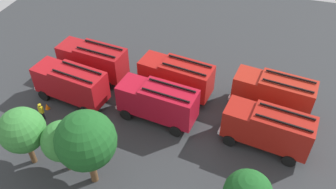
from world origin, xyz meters
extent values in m
plane|color=#2D3033|center=(0.00, 0.00, 0.00)|extent=(54.93, 54.93, 0.00)
cube|color=#A72215|center=(-6.82, -2.60, 2.10)|extent=(2.52, 2.78, 2.60)
cube|color=#8C9EAD|center=(-5.78, -2.74, 2.41)|extent=(0.37, 2.12, 1.46)
cube|color=#A72215|center=(-10.29, -2.12, 2.25)|extent=(5.10, 3.13, 2.90)
cube|color=black|center=(-10.20, -1.44, 3.82)|extent=(4.30, 0.71, 0.12)
cube|color=black|center=(-10.39, -2.80, 3.82)|extent=(4.30, 0.71, 0.12)
cube|color=silver|center=(-5.64, -2.76, 0.95)|extent=(0.52, 2.38, 0.28)
cylinder|color=black|center=(-6.46, -1.44, 0.55)|extent=(1.14, 0.50, 1.10)
cylinder|color=black|center=(-6.79, -3.81, 0.55)|extent=(1.14, 0.50, 1.10)
cylinder|color=black|center=(-11.32, -0.77, 0.55)|extent=(1.14, 0.50, 1.10)
cylinder|color=black|center=(-11.64, -3.15, 0.55)|extent=(1.14, 0.50, 1.10)
cube|color=#A71713|center=(2.19, -2.30, 2.10)|extent=(2.56, 2.81, 2.60)
cube|color=#8C9EAD|center=(3.22, -2.46, 2.41)|extent=(0.41, 2.11, 1.46)
cube|color=#A71713|center=(-1.27, -1.76, 2.25)|extent=(5.13, 3.21, 2.90)
cube|color=black|center=(-1.16, -1.08, 3.82)|extent=(4.29, 0.79, 0.12)
cube|color=black|center=(-1.38, -2.44, 3.82)|extent=(4.29, 0.79, 0.12)
cube|color=silver|center=(3.37, -2.49, 0.95)|extent=(0.57, 2.38, 0.28)
cylinder|color=black|center=(2.57, -1.14, 0.55)|extent=(1.14, 0.52, 1.10)
cylinder|color=black|center=(2.20, -3.52, 0.55)|extent=(1.14, 0.52, 1.10)
cylinder|color=black|center=(-2.27, -0.38, 0.55)|extent=(1.14, 0.52, 1.10)
cylinder|color=black|center=(-2.64, -2.76, 0.55)|extent=(1.14, 0.52, 1.10)
cube|color=maroon|center=(11.00, -2.31, 2.10)|extent=(2.49, 2.75, 2.60)
cube|color=#8C9EAD|center=(12.05, -2.44, 2.41)|extent=(0.34, 2.12, 1.46)
cube|color=maroon|center=(7.53, -1.89, 2.25)|extent=(5.07, 3.06, 2.90)
cube|color=black|center=(7.61, -1.21, 3.82)|extent=(4.30, 0.64, 0.12)
cube|color=black|center=(7.45, -2.57, 3.82)|extent=(4.30, 0.64, 0.12)
cube|color=silver|center=(12.19, -2.46, 0.95)|extent=(0.49, 2.38, 0.28)
cylinder|color=black|center=(11.35, -1.15, 0.55)|extent=(1.13, 0.48, 1.10)
cylinder|color=black|center=(11.06, -3.53, 0.55)|extent=(1.13, 0.48, 1.10)
cylinder|color=black|center=(6.48, -0.56, 0.55)|extent=(1.13, 0.48, 1.10)
cylinder|color=black|center=(6.19, -2.94, 0.55)|extent=(1.13, 0.48, 1.10)
cube|color=#9D1912|center=(-6.72, 1.98, 2.10)|extent=(2.54, 2.79, 2.60)
cube|color=#8C9EAD|center=(-5.68, 1.82, 2.41)|extent=(0.39, 2.11, 1.46)
cube|color=#9D1912|center=(-10.18, 2.49, 2.25)|extent=(5.11, 3.17, 2.90)
cube|color=black|center=(-10.08, 3.17, 3.82)|extent=(4.29, 0.75, 0.12)
cube|color=black|center=(-10.28, 1.81, 3.82)|extent=(4.29, 0.75, 0.12)
cube|color=silver|center=(-5.53, 1.80, 0.95)|extent=(0.54, 2.38, 0.28)
cylinder|color=black|center=(-6.35, 3.13, 0.55)|extent=(1.14, 0.51, 1.10)
cylinder|color=black|center=(-6.70, 0.76, 0.55)|extent=(1.14, 0.51, 1.10)
cylinder|color=black|center=(-11.20, 3.85, 0.55)|extent=(1.14, 0.51, 1.10)
cylinder|color=black|center=(-11.55, 1.47, 0.55)|extent=(1.14, 0.51, 1.10)
cube|color=#AA0F22|center=(2.76, 1.65, 2.10)|extent=(2.49, 2.75, 2.60)
cube|color=#8C9EAD|center=(3.80, 1.52, 2.41)|extent=(0.34, 2.12, 1.46)
cube|color=#AA0F22|center=(-0.71, 2.08, 2.25)|extent=(5.07, 3.07, 2.90)
cube|color=black|center=(-0.63, 2.77, 3.82)|extent=(4.30, 0.65, 0.12)
cube|color=black|center=(-0.80, 1.40, 3.82)|extent=(4.30, 0.65, 0.12)
cube|color=silver|center=(3.95, 1.50, 0.95)|extent=(0.49, 2.38, 0.28)
cylinder|color=black|center=(3.11, 2.82, 0.55)|extent=(1.13, 0.48, 1.10)
cylinder|color=black|center=(2.81, 0.44, 0.55)|extent=(1.13, 0.48, 1.10)
cylinder|color=black|center=(-1.75, 3.42, 0.55)|extent=(1.13, 0.48, 1.10)
cylinder|color=black|center=(-2.05, 1.04, 0.55)|extent=(1.13, 0.48, 1.10)
cube|color=#A71218|center=(11.29, 1.57, 2.10)|extent=(2.56, 2.81, 2.60)
cube|color=#8C9EAD|center=(12.33, 1.41, 2.41)|extent=(0.41, 2.11, 1.46)
cube|color=#A71218|center=(7.83, 2.11, 2.25)|extent=(5.13, 3.21, 2.90)
cube|color=black|center=(7.94, 2.78, 3.82)|extent=(4.29, 0.78, 0.12)
cube|color=black|center=(7.73, 1.43, 3.82)|extent=(4.29, 0.78, 0.12)
cube|color=silver|center=(12.48, 1.38, 0.95)|extent=(0.56, 2.38, 0.28)
cylinder|color=black|center=(11.67, 2.72, 0.55)|extent=(1.14, 0.51, 1.10)
cylinder|color=black|center=(11.30, 0.35, 0.55)|extent=(1.14, 0.51, 1.10)
cylinder|color=black|center=(6.83, 3.48, 0.55)|extent=(1.14, 0.51, 1.10)
cylinder|color=black|center=(6.46, 1.10, 0.55)|extent=(1.14, 0.51, 1.10)
cylinder|color=black|center=(1.76, -4.00, 0.39)|extent=(0.16, 0.16, 0.79)
cylinder|color=black|center=(1.94, -4.11, 0.39)|extent=(0.16, 0.16, 0.79)
cube|color=black|center=(1.85, -4.06, 1.13)|extent=(0.48, 0.42, 0.68)
sphere|color=brown|center=(1.85, -4.06, 1.58)|extent=(0.22, 0.22, 0.22)
cylinder|color=black|center=(1.85, -4.06, 1.67)|extent=(0.28, 0.28, 0.07)
cylinder|color=black|center=(10.25, 5.06, 0.41)|extent=(0.16, 0.16, 0.82)
cylinder|color=black|center=(10.45, 5.04, 0.41)|extent=(0.16, 0.16, 0.82)
cube|color=gold|center=(10.35, 5.05, 1.17)|extent=(0.44, 0.29, 0.71)
sphere|color=brown|center=(10.35, 5.05, 1.65)|extent=(0.23, 0.23, 0.23)
cylinder|color=gold|center=(10.35, 5.05, 1.74)|extent=(0.29, 0.29, 0.07)
cylinder|color=brown|center=(2.91, 9.65, 1.35)|extent=(0.54, 0.54, 2.70)
sphere|color=#19511E|center=(2.91, 9.65, 4.54)|extent=(4.32, 4.32, 4.32)
cylinder|color=brown|center=(5.27, 9.26, 0.97)|extent=(0.39, 0.39, 1.94)
sphere|color=#337A33|center=(5.27, 9.26, 3.26)|extent=(3.11, 3.11, 3.11)
cylinder|color=brown|center=(8.38, 9.50, 1.10)|extent=(0.44, 0.44, 2.19)
sphere|color=#337A33|center=(8.38, 9.50, 3.68)|extent=(3.51, 3.51, 3.51)
cone|color=#F2600C|center=(10.75, 3.78, 0.31)|extent=(0.44, 0.44, 0.62)
cone|color=#F2600C|center=(6.80, 4.68, 0.29)|extent=(0.41, 0.41, 0.58)
camera|label=1|loc=(-7.07, 22.94, 22.44)|focal=36.79mm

